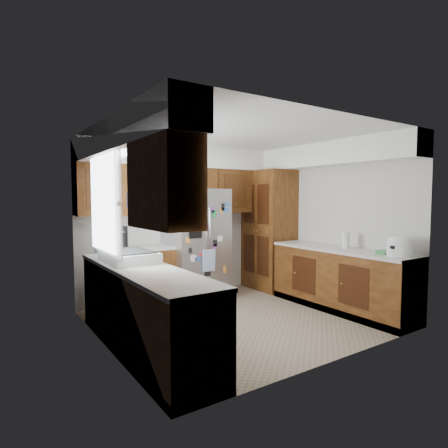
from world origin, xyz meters
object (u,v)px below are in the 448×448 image
(pantry, at_px, (269,230))
(paper_towel, at_px, (346,240))
(rice_cooker, at_px, (400,245))
(fridge, at_px, (196,245))

(pantry, relative_size, paper_towel, 9.05)
(pantry, distance_m, paper_towel, 1.69)
(rice_cooker, bearing_deg, fridge, 120.13)
(fridge, bearing_deg, pantry, -2.06)
(paper_towel, bearing_deg, pantry, 90.57)
(pantry, height_order, fridge, pantry)
(pantry, relative_size, rice_cooker, 6.74)
(paper_towel, bearing_deg, rice_cooker, -91.17)
(fridge, distance_m, paper_towel, 2.32)
(pantry, bearing_deg, fridge, 177.94)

